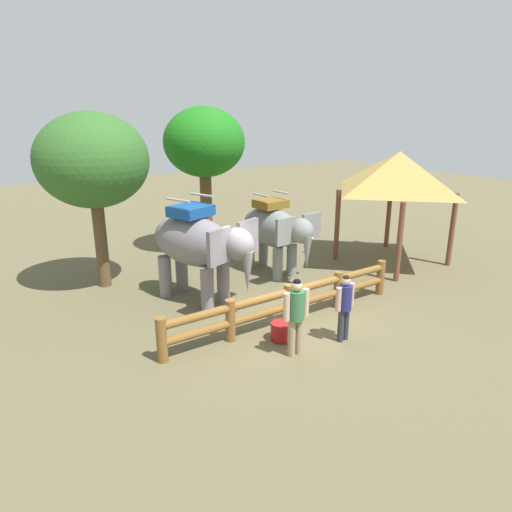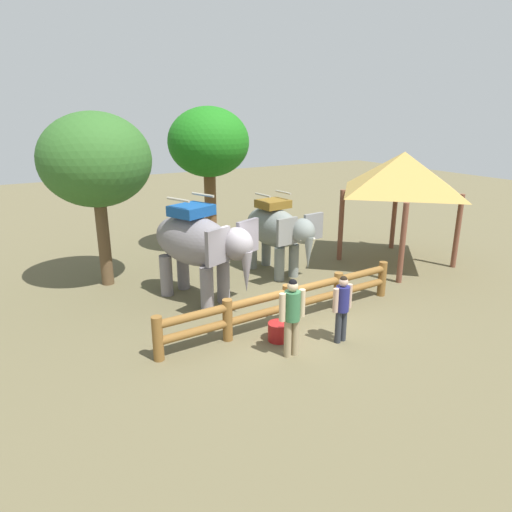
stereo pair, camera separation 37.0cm
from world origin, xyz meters
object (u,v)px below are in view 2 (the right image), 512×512
Objects in this scene: thatched_shelter at (403,173)px; tree_far_left at (209,144)px; log_fence at (287,301)px; elephant_near_left at (199,244)px; tourist_man_in_blue at (342,304)px; tree_back_center at (96,161)px; elephant_center at (277,230)px; tourist_woman_in_black at (292,312)px; feed_bucket at (278,332)px.

tree_far_left is (-5.04, 4.83, 0.86)m from thatched_shelter.
log_fence is 1.99× the size of elephant_near_left.
tourist_man_in_blue is (0.55, -1.48, 0.36)m from log_fence.
thatched_shelter reaches higher than tourist_man_in_blue.
thatched_shelter is 0.75× the size of tree_back_center.
elephant_center is 0.81× the size of thatched_shelter.
elephant_center is 5.47m from tourist_woman_in_black.
feed_bucket is (-1.81, -7.59, -3.89)m from tree_far_left.
elephant_center is at bearing -78.74° from tree_far_left.
tourist_man_in_blue reaches higher than feed_bucket.
log_fence is at bearing 44.33° from feed_bucket.
thatched_shelter is (6.99, 3.51, 2.19)m from tourist_woman_in_black.
tourist_woman_in_black is 1.40m from tourist_man_in_blue.
thatched_shelter is (5.60, 3.57, 2.29)m from tourist_man_in_blue.
elephant_center is at bearing 75.12° from tourist_man_in_blue.
tree_far_left reaches higher than log_fence.
tourist_woman_in_black is 8.12m from thatched_shelter.
elephant_near_left is at bearing -118.94° from tree_far_left.
tree_far_left is (1.95, 8.34, 3.05)m from tourist_woman_in_black.
tree_back_center reaches higher than tourist_woman_in_black.
log_fence is 1.72m from tourist_woman_in_black.
elephant_near_left is at bearing -166.08° from elephant_center.
tree_back_center reaches higher than elephant_center.
tourist_woman_in_black is 0.34× the size of tree_far_left.
tourist_man_in_blue is 1.66m from feed_bucket.
tree_far_left is at bearing 80.90° from log_fence.
tree_back_center is 10.36× the size of feed_bucket.
tree_back_center reaches higher than thatched_shelter.
feed_bucket is at bearing 79.02° from tourist_woman_in_black.
elephant_center is 1.93× the size of tourist_man_in_blue.
tourist_man_in_blue is (1.85, -4.03, -0.75)m from elephant_near_left.
elephant_center is (3.13, 0.78, -0.17)m from elephant_near_left.
thatched_shelter is at bearing -15.96° from elephant_center.
tree_far_left is (1.11, 6.91, 3.50)m from log_fence.
tourist_man_in_blue is 7.02m from thatched_shelter.
thatched_shelter is 10.01m from tree_back_center.
elephant_center is at bearing -20.56° from tree_back_center.
tourist_woman_in_black is at bearing -69.60° from tree_back_center.
tree_far_left is (-0.71, 3.59, 2.57)m from elephant_center.
tourist_man_in_blue reaches higher than log_fence.
tree_far_left reaches higher than feed_bucket.
tree_back_center is at bearing 113.90° from feed_bucket.
tree_back_center is (-3.87, 6.73, 2.91)m from tourist_man_in_blue.
tree_back_center is at bearing 110.40° from tourist_woman_in_black.
tourist_man_in_blue is 8.98m from tree_far_left.
feed_bucket is at bearing 147.28° from tourist_man_in_blue.
tourist_woman_in_black is 7.66m from tree_back_center.
elephant_near_left reaches higher than tourist_woman_in_black.
tree_back_center is (-9.47, 3.17, 0.62)m from thatched_shelter.
tree_far_left is 1.03× the size of tree_back_center.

